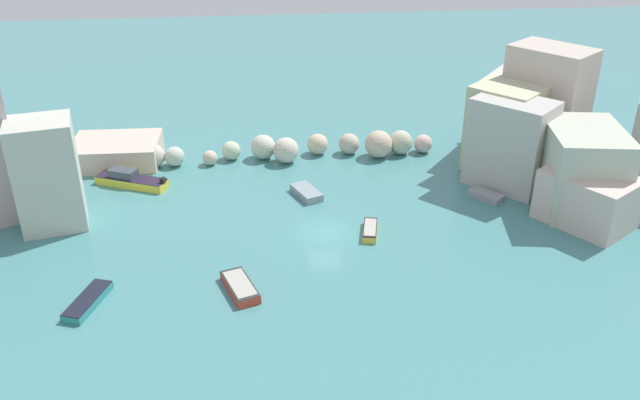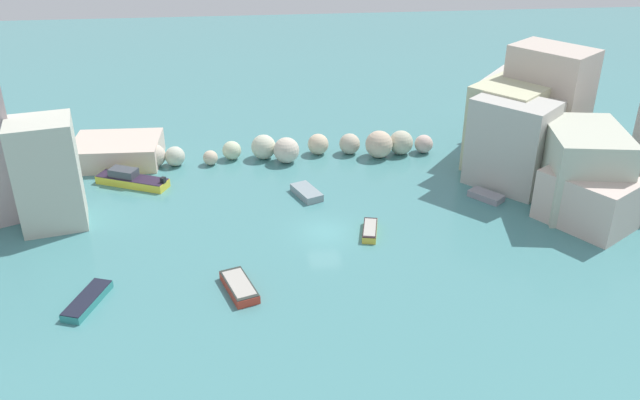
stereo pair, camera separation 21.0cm
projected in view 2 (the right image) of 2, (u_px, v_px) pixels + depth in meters
name	position (u px, v px, depth m)	size (l,w,h in m)	color
cove_water	(325.00, 232.00, 51.66)	(160.00, 160.00, 0.00)	teal
cliff_headland_right	(550.00, 135.00, 59.50)	(20.45, 24.19, 10.91)	beige
rock_breakwater	(291.00, 148.00, 63.62)	(30.57, 3.91, 2.64)	beige
moored_boat_0	(486.00, 196.00, 56.55)	(2.91, 3.09, 0.55)	gray
moored_boat_1	(239.00, 286.00, 44.54)	(2.76, 4.24, 0.65)	#C43C2B
moored_boat_2	(307.00, 193.00, 57.01)	(2.71, 3.65, 0.63)	gray
moored_boat_3	(131.00, 179.00, 58.84)	(6.68, 4.23, 1.46)	yellow
moored_boat_4	(370.00, 230.00, 51.29)	(1.71, 3.33, 0.59)	yellow
moored_boat_5	(87.00, 301.00, 43.23)	(2.67, 4.50, 0.57)	teal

